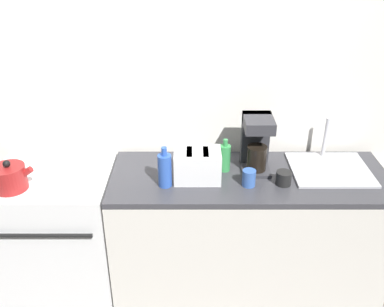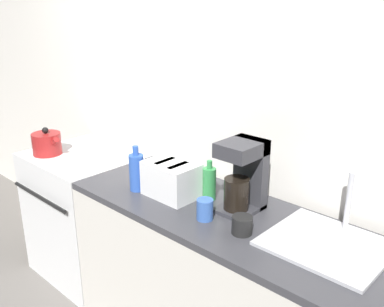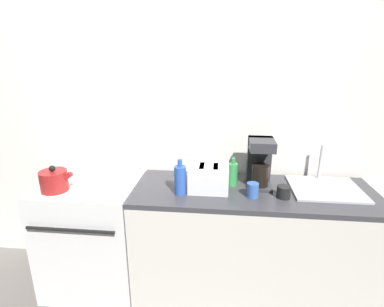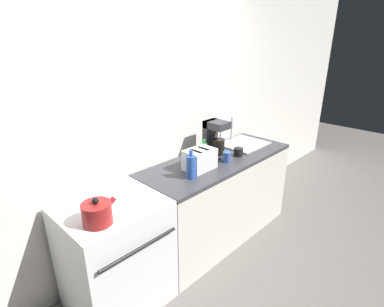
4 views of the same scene
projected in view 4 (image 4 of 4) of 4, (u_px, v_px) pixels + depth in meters
The scene contains 12 objects.
ground_plane at pixel (199, 278), 2.68m from camera, with size 12.00×12.00×0.00m, color slate.
wall_back at pixel (144, 123), 2.64m from camera, with size 8.00×0.05×2.60m.
stove at pixel (116, 254), 2.29m from camera, with size 0.73×0.65×0.90m.
counter_block at pixel (217, 198), 3.12m from camera, with size 1.71×0.62×0.90m.
kettle at pixel (97, 213), 1.90m from camera, with size 0.24×0.19×0.19m.
toaster at pixel (200, 159), 2.68m from camera, with size 0.28×0.20×0.18m.
coffee_maker at pixel (215, 137), 2.98m from camera, with size 0.17×0.22×0.35m.
sink_tray at pixel (243, 143), 3.34m from camera, with size 0.48×0.43×0.28m.
bottle_blue at pixel (191, 167), 2.50m from camera, with size 0.08×0.08×0.25m.
bottle_green at pixel (204, 152), 2.87m from camera, with size 0.07×0.07×0.21m.
cup_black at pixel (238, 152), 3.00m from camera, with size 0.09×0.09×0.08m.
cup_blue at pixel (227, 157), 2.85m from camera, with size 0.08×0.08×0.10m.
Camera 4 is at (-1.55, -1.41, 2.01)m, focal length 28.00 mm.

